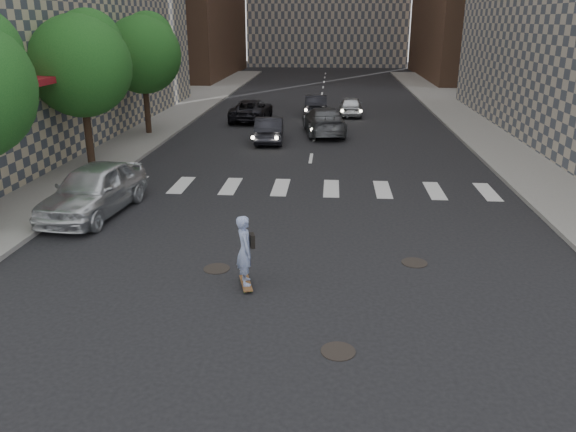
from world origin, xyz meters
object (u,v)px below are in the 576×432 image
(silver_sedan, at_px, (94,190))
(traffic_car_a, at_px, (269,129))
(traffic_car_e, at_px, (316,105))
(traffic_car_c, at_px, (251,110))
(traffic_car_d, at_px, (351,106))
(traffic_car_b, at_px, (324,121))
(tree_c, at_px, (144,51))
(tree_b, at_px, (82,61))
(skateboarder, at_px, (245,250))

(silver_sedan, relative_size, traffic_car_a, 1.22)
(traffic_car_a, relative_size, traffic_car_e, 0.98)
(traffic_car_c, relative_size, traffic_car_d, 1.28)
(traffic_car_b, distance_m, traffic_car_c, 6.38)
(silver_sedan, distance_m, traffic_car_a, 13.24)
(tree_c, bearing_deg, traffic_car_b, 5.67)
(traffic_car_d, bearing_deg, traffic_car_c, 22.92)
(tree_b, relative_size, traffic_car_e, 1.57)
(skateboarder, bearing_deg, traffic_car_a, 78.46)
(traffic_car_a, distance_m, traffic_car_c, 6.84)
(silver_sedan, bearing_deg, tree_c, 105.88)
(traffic_car_a, xyz_separation_m, traffic_car_b, (2.91, 2.38, 0.09))
(tree_c, relative_size, traffic_car_d, 1.70)
(tree_b, distance_m, traffic_car_b, 13.96)
(traffic_car_a, bearing_deg, tree_c, -14.87)
(traffic_car_d, bearing_deg, tree_c, 34.85)
(silver_sedan, xyz_separation_m, traffic_car_a, (4.59, 12.41, -0.18))
(tree_c, bearing_deg, silver_sedan, -79.92)
(traffic_car_a, height_order, traffic_car_d, traffic_car_a)
(silver_sedan, bearing_deg, traffic_car_a, 75.49)
(traffic_car_a, xyz_separation_m, traffic_car_d, (4.61, 9.17, -0.02))
(tree_c, bearing_deg, traffic_car_d, 33.73)
(tree_c, height_order, traffic_car_a, tree_c)
(tree_b, height_order, skateboarder, tree_b)
(traffic_car_a, bearing_deg, silver_sedan, 65.96)
(skateboarder, distance_m, traffic_car_e, 26.89)
(silver_sedan, bearing_deg, traffic_car_c, 87.74)
(silver_sedan, relative_size, traffic_car_c, 1.02)
(skateboarder, relative_size, traffic_car_e, 0.44)
(tree_c, xyz_separation_m, silver_sedan, (2.45, -13.80, -3.79))
(tree_c, relative_size, traffic_car_a, 1.60)
(traffic_car_c, relative_size, traffic_car_e, 1.18)
(tree_c, height_order, traffic_car_d, tree_c)
(traffic_car_c, bearing_deg, skateboarder, 100.12)
(skateboarder, distance_m, traffic_car_d, 26.89)
(traffic_car_a, bearing_deg, skateboarder, 90.65)
(traffic_car_d, relative_size, traffic_car_e, 0.92)
(skateboarder, height_order, traffic_car_c, skateboarder)
(traffic_car_a, bearing_deg, tree_b, 39.44)
(tree_b, height_order, traffic_car_b, tree_b)
(silver_sedan, bearing_deg, traffic_car_e, 78.40)
(skateboarder, relative_size, traffic_car_b, 0.35)
(tree_c, xyz_separation_m, traffic_car_a, (7.05, -1.39, -3.97))
(tree_b, xyz_separation_m, traffic_car_d, (11.66, 15.79, -3.99))
(traffic_car_b, bearing_deg, traffic_car_e, -92.39)
(tree_b, xyz_separation_m, silver_sedan, (2.45, -5.80, -3.79))
(silver_sedan, height_order, traffic_car_a, silver_sedan)
(traffic_car_a, relative_size, traffic_car_d, 1.07)
(silver_sedan, xyz_separation_m, traffic_car_e, (6.82, 21.78, -0.17))
(tree_b, xyz_separation_m, traffic_car_e, (9.28, 15.98, -3.95))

